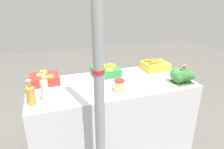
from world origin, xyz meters
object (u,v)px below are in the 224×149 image
at_px(carrot_crate, 155,65).
at_px(pickle_jar, 120,86).
at_px(juice_bottle_amber, 31,94).
at_px(apple_crate, 44,78).
at_px(broccoli_pile, 182,76).
at_px(orange_crate, 106,71).
at_px(support_pole, 99,85).
at_px(juice_bottle_cloudy, 45,89).
at_px(sparrow_bird, 184,66).

bearing_deg(carrot_crate, pickle_jar, -145.36).
distance_m(carrot_crate, juice_bottle_amber, 1.59).
relative_size(apple_crate, carrot_crate, 1.00).
relative_size(broccoli_pile, pickle_jar, 2.07).
bearing_deg(orange_crate, apple_crate, -179.78).
bearing_deg(support_pole, pickle_jar, 50.85).
bearing_deg(support_pole, juice_bottle_cloudy, 134.46).
distance_m(orange_crate, pickle_jar, 0.47).
relative_size(apple_crate, broccoli_pile, 1.21).
bearing_deg(apple_crate, orange_crate, 0.22).
bearing_deg(support_pole, juice_bottle_amber, 142.02).
height_order(broccoli_pile, juice_bottle_cloudy, juice_bottle_cloudy).
height_order(support_pole, broccoli_pile, support_pole).
relative_size(support_pole, juice_bottle_amber, 9.60).
distance_m(pickle_jar, sparrow_bird, 0.75).
distance_m(juice_bottle_cloudy, pickle_jar, 0.72).
relative_size(support_pole, orange_crate, 7.09).
relative_size(broccoli_pile, juice_bottle_cloudy, 0.87).
relative_size(carrot_crate, juice_bottle_amber, 1.35).
relative_size(support_pole, pickle_jar, 17.78).
relative_size(apple_crate, orange_crate, 1.00).
bearing_deg(support_pole, broccoli_pile, 19.50).
distance_m(carrot_crate, pickle_jar, 0.83).
bearing_deg(support_pole, carrot_crate, 40.78).
bearing_deg(orange_crate, juice_bottle_cloudy, -147.93).
relative_size(support_pole, juice_bottle_cloudy, 7.44).
bearing_deg(sparrow_bird, juice_bottle_cloudy, -31.53).
distance_m(support_pole, pickle_jar, 0.55).
relative_size(orange_crate, juice_bottle_cloudy, 1.05).
height_order(broccoli_pile, juice_bottle_amber, juice_bottle_amber).
xyz_separation_m(apple_crate, juice_bottle_cloudy, (0.00, -0.45, 0.07)).
relative_size(orange_crate, carrot_crate, 1.00).
height_order(orange_crate, carrot_crate, orange_crate).
height_order(apple_crate, pickle_jar, apple_crate).
xyz_separation_m(carrot_crate, broccoli_pile, (0.05, -0.49, 0.04)).
bearing_deg(pickle_jar, orange_crate, 89.56).
height_order(carrot_crate, juice_bottle_cloudy, juice_bottle_cloudy).
relative_size(broccoli_pile, sparrow_bird, 2.16).
xyz_separation_m(support_pole, broccoli_pile, (1.05, 0.37, -0.20)).
bearing_deg(orange_crate, pickle_jar, -90.44).
bearing_deg(carrot_crate, broccoli_pile, -84.34).
distance_m(orange_crate, juice_bottle_cloudy, 0.86).
distance_m(orange_crate, sparrow_bird, 0.90).
bearing_deg(broccoli_pile, pickle_jar, 178.36).
height_order(juice_bottle_amber, sparrow_bird, juice_bottle_amber).
distance_m(orange_crate, juice_bottle_amber, 0.96).
bearing_deg(apple_crate, sparrow_bird, -18.97).
bearing_deg(sparrow_bird, juice_bottle_amber, -31.38).
bearing_deg(carrot_crate, juice_bottle_cloudy, -162.08).
xyz_separation_m(juice_bottle_amber, sparrow_bird, (1.58, -0.05, 0.10)).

